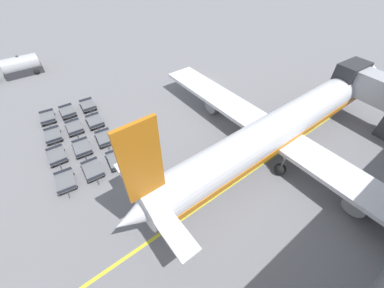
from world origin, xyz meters
name	(u,v)px	position (x,y,z in m)	size (l,w,h in m)	color
ground_plane	(203,84)	(0.00, 0.00, 0.00)	(500.00, 500.00, 0.00)	gray
airplane	(282,127)	(16.46, -2.51, 3.04)	(37.02, 39.48, 11.47)	white
fuel_tanker_primary	(16,68)	(-21.56, -23.13, 1.37)	(3.56, 9.21, 3.29)	#2D8C5B
baggage_dolly_row_near_col_a	(48,118)	(-5.12, -22.41, 0.48)	(3.51, 2.08, 0.92)	slate
baggage_dolly_row_near_col_b	(53,136)	(-0.91, -22.80, 0.48)	(3.50, 2.05, 0.92)	slate
baggage_dolly_row_near_col_c	(57,156)	(2.91, -23.39, 0.48)	(3.47, 1.95, 0.92)	slate
baggage_dolly_row_near_col_d	(66,182)	(7.11, -23.70, 0.48)	(3.51, 2.08, 0.92)	slate
baggage_dolly_row_mid_a_col_a	(68,112)	(-4.85, -19.91, 0.48)	(3.47, 1.94, 0.92)	slate
baggage_dolly_row_mid_a_col_b	(75,128)	(-0.86, -20.26, 0.48)	(3.48, 1.98, 0.92)	slate
baggage_dolly_row_mid_a_col_c	(82,148)	(3.38, -20.74, 0.48)	(3.50, 2.05, 0.92)	slate
baggage_dolly_row_mid_a_col_d	(93,170)	(7.33, -20.97, 0.48)	(3.48, 1.97, 0.92)	slate
baggage_dolly_row_mid_b_col_a	(88,106)	(-4.63, -17.17, 0.48)	(3.49, 2.01, 0.92)	slate
baggage_dolly_row_mid_b_col_b	(95,122)	(-0.51, -17.75, 0.48)	(3.48, 1.99, 0.92)	slate
baggage_dolly_row_mid_b_col_c	(105,138)	(3.39, -18.03, 0.48)	(3.50, 2.06, 0.92)	slate
baggage_dolly_row_mid_b_col_d	(117,160)	(7.54, -18.39, 0.48)	(3.51, 2.07, 0.92)	slate
stand_guidance_stripe	(230,186)	(17.29, -10.77, 0.00)	(0.44, 38.35, 0.01)	yellow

